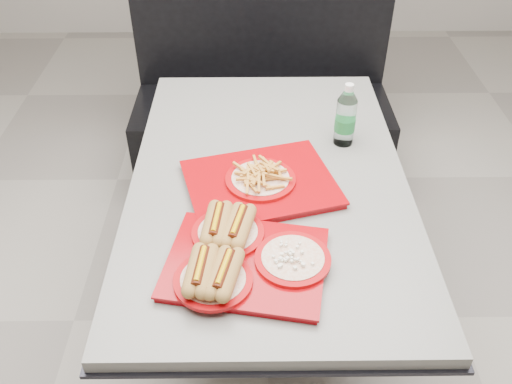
{
  "coord_description": "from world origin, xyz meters",
  "views": [
    {
      "loc": [
        -0.06,
        -1.42,
        1.83
      ],
      "look_at": [
        -0.04,
        -0.18,
        0.83
      ],
      "focal_mm": 38.0,
      "sensor_mm": 36.0,
      "label": 1
    }
  ],
  "objects_px": {
    "booth_bench": "(262,103)",
    "tray_far": "(260,181)",
    "water_bottle": "(346,118)",
    "diner_table": "(268,214)",
    "tray_near": "(240,256)"
  },
  "relations": [
    {
      "from": "diner_table",
      "to": "booth_bench",
      "type": "distance_m",
      "value": 1.11
    },
    {
      "from": "booth_bench",
      "to": "tray_far",
      "type": "height_order",
      "value": "booth_bench"
    },
    {
      "from": "booth_bench",
      "to": "tray_far",
      "type": "bearing_deg",
      "value": -91.45
    },
    {
      "from": "booth_bench",
      "to": "water_bottle",
      "type": "xyz_separation_m",
      "value": [
        0.27,
        -0.9,
        0.45
      ]
    },
    {
      "from": "diner_table",
      "to": "water_bottle",
      "type": "xyz_separation_m",
      "value": [
        0.27,
        0.2,
        0.27
      ]
    },
    {
      "from": "diner_table",
      "to": "booth_bench",
      "type": "xyz_separation_m",
      "value": [
        0.0,
        1.09,
        -0.18
      ]
    },
    {
      "from": "diner_table",
      "to": "tray_far",
      "type": "xyz_separation_m",
      "value": [
        -0.03,
        -0.06,
        0.19
      ]
    },
    {
      "from": "booth_bench",
      "to": "tray_far",
      "type": "distance_m",
      "value": 1.21
    },
    {
      "from": "diner_table",
      "to": "tray_far",
      "type": "bearing_deg",
      "value": -115.81
    },
    {
      "from": "water_bottle",
      "to": "tray_near",
      "type": "bearing_deg",
      "value": -121.26
    },
    {
      "from": "tray_near",
      "to": "tray_far",
      "type": "distance_m",
      "value": 0.34
    },
    {
      "from": "diner_table",
      "to": "tray_near",
      "type": "bearing_deg",
      "value": -102.88
    },
    {
      "from": "tray_far",
      "to": "water_bottle",
      "type": "distance_m",
      "value": 0.4
    },
    {
      "from": "diner_table",
      "to": "tray_far",
      "type": "relative_size",
      "value": 2.64
    },
    {
      "from": "booth_bench",
      "to": "water_bottle",
      "type": "height_order",
      "value": "booth_bench"
    }
  ]
}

